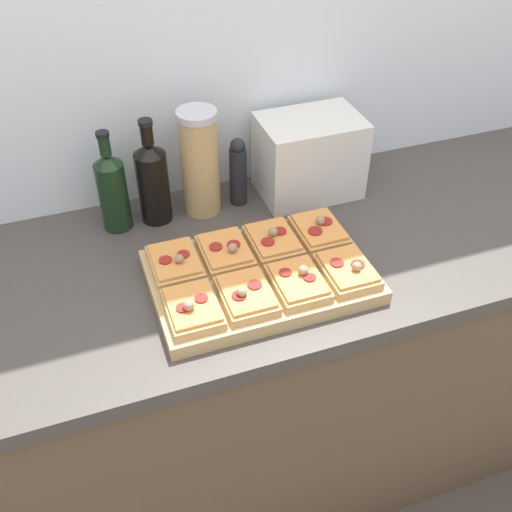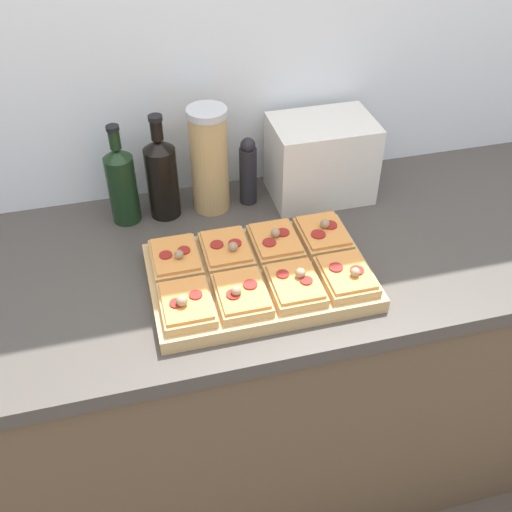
# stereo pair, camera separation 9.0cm
# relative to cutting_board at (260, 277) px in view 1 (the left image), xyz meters

# --- Properties ---
(wall_back) EXTENTS (6.00, 0.06, 2.50)m
(wall_back) POSITION_rel_cutting_board_xyz_m (0.01, 0.46, 0.33)
(wall_back) COLOR silver
(wall_back) RESTS_ON ground_plane
(kitchen_counter) EXTENTS (2.63, 0.67, 0.91)m
(kitchen_counter) POSITION_rel_cutting_board_xyz_m (0.01, 0.10, -0.47)
(kitchen_counter) COLOR brown
(kitchen_counter) RESTS_ON ground_plane
(cutting_board) EXTENTS (0.49, 0.32, 0.03)m
(cutting_board) POSITION_rel_cutting_board_xyz_m (0.00, 0.00, 0.00)
(cutting_board) COLOR tan
(cutting_board) RESTS_ON kitchen_counter
(pizza_slice_back_left) EXTENTS (0.11, 0.14, 0.05)m
(pizza_slice_back_left) POSITION_rel_cutting_board_xyz_m (-0.18, 0.08, 0.03)
(pizza_slice_back_left) COLOR tan
(pizza_slice_back_left) RESTS_ON cutting_board
(pizza_slice_back_midleft) EXTENTS (0.11, 0.14, 0.05)m
(pizza_slice_back_midleft) POSITION_rel_cutting_board_xyz_m (-0.06, 0.08, 0.03)
(pizza_slice_back_midleft) COLOR tan
(pizza_slice_back_midleft) RESTS_ON cutting_board
(pizza_slice_back_midright) EXTENTS (0.11, 0.14, 0.05)m
(pizza_slice_back_midright) POSITION_rel_cutting_board_xyz_m (0.06, 0.08, 0.03)
(pizza_slice_back_midright) COLOR tan
(pizza_slice_back_midright) RESTS_ON cutting_board
(pizza_slice_back_right) EXTENTS (0.11, 0.14, 0.05)m
(pizza_slice_back_right) POSITION_rel_cutting_board_xyz_m (0.18, 0.08, 0.03)
(pizza_slice_back_right) COLOR tan
(pizza_slice_back_right) RESTS_ON cutting_board
(pizza_slice_front_left) EXTENTS (0.11, 0.14, 0.05)m
(pizza_slice_front_left) POSITION_rel_cutting_board_xyz_m (-0.18, -0.08, 0.03)
(pizza_slice_front_left) COLOR tan
(pizza_slice_front_left) RESTS_ON cutting_board
(pizza_slice_front_midleft) EXTENTS (0.11, 0.14, 0.05)m
(pizza_slice_front_midleft) POSITION_rel_cutting_board_xyz_m (-0.06, -0.08, 0.03)
(pizza_slice_front_midleft) COLOR tan
(pizza_slice_front_midleft) RESTS_ON cutting_board
(pizza_slice_front_midright) EXTENTS (0.11, 0.14, 0.05)m
(pizza_slice_front_midright) POSITION_rel_cutting_board_xyz_m (0.06, -0.08, 0.03)
(pizza_slice_front_midright) COLOR tan
(pizza_slice_front_midright) RESTS_ON cutting_board
(pizza_slice_front_right) EXTENTS (0.11, 0.14, 0.05)m
(pizza_slice_front_right) POSITION_rel_cutting_board_xyz_m (0.18, -0.08, 0.03)
(pizza_slice_front_right) COLOR tan
(pizza_slice_front_right) RESTS_ON cutting_board
(olive_oil_bottle) EXTENTS (0.07, 0.07, 0.27)m
(olive_oil_bottle) POSITION_rel_cutting_board_xyz_m (-0.27, 0.32, 0.09)
(olive_oil_bottle) COLOR black
(olive_oil_bottle) RESTS_ON kitchen_counter
(wine_bottle) EXTENTS (0.08, 0.08, 0.28)m
(wine_bottle) POSITION_rel_cutting_board_xyz_m (-0.17, 0.32, 0.10)
(wine_bottle) COLOR black
(wine_bottle) RESTS_ON kitchen_counter
(grain_jar_tall) EXTENTS (0.10, 0.10, 0.28)m
(grain_jar_tall) POSITION_rel_cutting_board_xyz_m (-0.05, 0.32, 0.12)
(grain_jar_tall) COLOR tan
(grain_jar_tall) RESTS_ON kitchen_counter
(pepper_mill) EXTENTS (0.05, 0.05, 0.19)m
(pepper_mill) POSITION_rel_cutting_board_xyz_m (0.05, 0.32, 0.08)
(pepper_mill) COLOR black
(pepper_mill) RESTS_ON kitchen_counter
(toaster_oven) EXTENTS (0.29, 0.18, 0.21)m
(toaster_oven) POSITION_rel_cutting_board_xyz_m (0.25, 0.31, 0.09)
(toaster_oven) COLOR beige
(toaster_oven) RESTS_ON kitchen_counter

